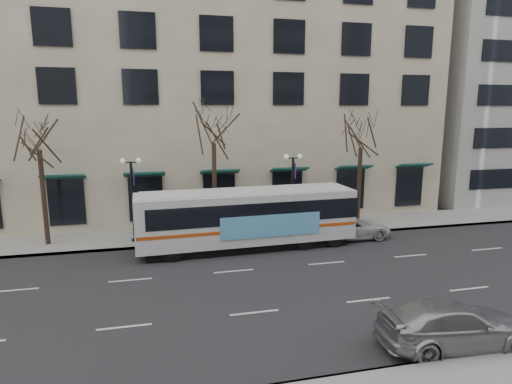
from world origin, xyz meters
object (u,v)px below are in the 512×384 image
object	(u,v)px
lamp_post_right	(293,189)
silver_car	(453,324)
tree_far_mid	(213,128)
white_pickup	(351,227)
tree_far_left	(38,133)
city_bus	(248,217)
lamp_post_left	(133,196)
tree_far_right	(361,133)

from	to	relation	value
lamp_post_right	silver_car	bearing A→B (deg)	-85.76
tree_far_mid	white_pickup	bearing A→B (deg)	-17.53
lamp_post_right	white_pickup	bearing A→B (deg)	-31.80
tree_far_left	tree_far_mid	size ratio (longest dim) A/B	0.98
tree_far_left	city_bus	size ratio (longest dim) A/B	0.65
tree_far_left	silver_car	distance (m)	22.77
tree_far_mid	city_bus	distance (m)	6.05
tree_far_left	lamp_post_left	xyz separation A→B (m)	(5.01, -0.60, -3.75)
lamp_post_left	white_pickup	xyz separation A→B (m)	(13.23, -2.00, -2.25)
city_bus	tree_far_left	bearing A→B (deg)	163.40
tree_far_mid	tree_far_right	distance (m)	10.01
lamp_post_right	city_bus	xyz separation A→B (m)	(-3.47, -2.40, -1.07)
tree_far_mid	tree_far_right	xyz separation A→B (m)	(10.00, -0.00, -0.48)
tree_far_left	city_bus	bearing A→B (deg)	-14.58
tree_far_mid	city_bus	world-z (taller)	tree_far_mid
tree_far_right	white_pickup	bearing A→B (deg)	-124.19
lamp_post_left	lamp_post_right	distance (m)	10.00
tree_far_left	tree_far_right	bearing A→B (deg)	0.00
lamp_post_right	silver_car	distance (m)	14.60
lamp_post_left	silver_car	distance (m)	18.29
tree_far_right	lamp_post_left	bearing A→B (deg)	-177.71
lamp_post_left	white_pickup	world-z (taller)	lamp_post_left
tree_far_left	tree_far_right	world-z (taller)	tree_far_left
lamp_post_right	lamp_post_left	bearing A→B (deg)	180.00
lamp_post_left	city_bus	bearing A→B (deg)	-20.20
tree_far_right	white_pickup	xyz separation A→B (m)	(-1.77, -2.60, -5.73)
tree_far_mid	silver_car	size ratio (longest dim) A/B	1.62
tree_far_left	tree_far_mid	xyz separation A→B (m)	(10.00, 0.00, 0.21)
lamp_post_right	city_bus	world-z (taller)	lamp_post_right
city_bus	white_pickup	size ratio (longest dim) A/B	2.55
silver_car	white_pickup	world-z (taller)	silver_car
tree_far_left	lamp_post_right	distance (m)	15.48
lamp_post_left	white_pickup	distance (m)	13.56
silver_car	tree_far_left	bearing A→B (deg)	50.21
tree_far_left	tree_far_right	xyz separation A→B (m)	(20.00, 0.00, -0.28)
tree_far_mid	lamp_post_left	size ratio (longest dim) A/B	1.64
white_pickup	tree_far_mid	bearing A→B (deg)	72.93
city_bus	silver_car	distance (m)	12.88
silver_car	tree_far_mid	bearing A→B (deg)	25.28
silver_car	white_pickup	xyz separation A→B (m)	(2.16, 12.40, -0.07)
tree_far_right	white_pickup	size ratio (longest dim) A/B	1.61
tree_far_left	white_pickup	distance (m)	19.37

